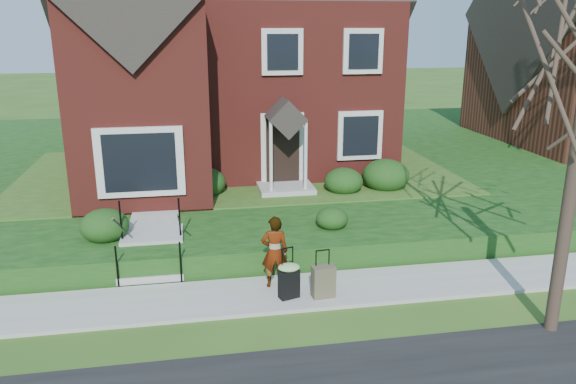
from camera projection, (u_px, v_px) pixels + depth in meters
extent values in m
plane|color=#2D5119|center=(273.00, 296.00, 11.51)|extent=(120.00, 120.00, 0.00)
cube|color=#9E9B93|center=(273.00, 294.00, 11.50)|extent=(60.00, 1.60, 0.08)
cube|color=#103B10|center=(331.00, 157.00, 22.38)|extent=(44.00, 20.00, 0.60)
cube|color=#9E9B93|center=(158.00, 201.00, 15.63)|extent=(1.20, 6.00, 0.06)
cube|color=maroon|center=(231.00, 85.00, 20.01)|extent=(10.00, 8.00, 5.40)
cube|color=maroon|center=(140.00, 104.00, 15.01)|extent=(3.60, 2.40, 5.40)
cube|color=silver|center=(140.00, 161.00, 14.29)|extent=(2.20, 0.30, 1.80)
cube|color=black|center=(283.00, 153.00, 16.85)|extent=(1.00, 0.12, 2.10)
cube|color=black|center=(360.00, 135.00, 17.13)|extent=(1.40, 0.10, 1.50)
cube|color=#9E9B93|center=(151.00, 277.00, 11.99)|extent=(1.40, 0.30, 0.15)
cube|color=#9E9B93|center=(151.00, 265.00, 12.23)|extent=(1.40, 0.30, 0.15)
cube|color=#9E9B93|center=(151.00, 254.00, 12.47)|extent=(1.40, 0.30, 0.15)
cube|color=#9E9B93|center=(152.00, 242.00, 12.71)|extent=(1.40, 0.30, 0.15)
cube|color=#9E9B93|center=(153.00, 234.00, 13.23)|extent=(1.40, 0.80, 0.15)
cylinder|color=black|center=(117.00, 266.00, 11.64)|extent=(0.04, 0.04, 0.90)
cylinder|color=black|center=(121.00, 220.00, 12.60)|extent=(0.04, 0.04, 0.90)
cylinder|color=black|center=(181.00, 262.00, 11.85)|extent=(0.04, 0.04, 0.90)
cylinder|color=black|center=(179.00, 217.00, 12.81)|extent=(0.04, 0.04, 0.90)
ellipsoid|color=black|center=(105.00, 184.00, 15.57)|extent=(1.42, 1.42, 0.99)
ellipsoid|color=black|center=(204.00, 180.00, 16.25)|extent=(1.26, 1.26, 0.88)
ellipsoid|color=black|center=(344.00, 179.00, 16.50)|extent=(1.14, 1.14, 0.80)
ellipsoid|color=black|center=(386.00, 172.00, 16.84)|extent=(1.41, 1.41, 0.99)
ellipsoid|color=black|center=(104.00, 222.00, 12.88)|extent=(1.10, 1.10, 0.77)
ellipsoid|color=black|center=(332.00, 216.00, 13.63)|extent=(0.78, 0.78, 0.55)
imported|color=#999999|center=(275.00, 252.00, 11.56)|extent=(0.59, 0.42, 1.54)
cube|color=black|center=(289.00, 284.00, 11.19)|extent=(0.45, 0.33, 0.60)
cylinder|color=black|center=(289.00, 249.00, 10.98)|extent=(0.24, 0.10, 0.03)
cylinder|color=black|center=(283.00, 260.00, 11.02)|extent=(0.02, 0.02, 0.45)
cylinder|color=black|center=(295.00, 259.00, 11.06)|extent=(0.02, 0.02, 0.45)
cylinder|color=black|center=(282.00, 297.00, 11.24)|extent=(0.06, 0.07, 0.06)
cylinder|color=black|center=(296.00, 295.00, 11.29)|extent=(0.06, 0.07, 0.06)
ellipsoid|color=#8EC671|center=(289.00, 267.00, 11.08)|extent=(0.53, 0.47, 0.14)
cube|color=brown|center=(323.00, 282.00, 11.22)|extent=(0.48, 0.30, 0.66)
cylinder|color=black|center=(324.00, 252.00, 11.03)|extent=(0.27, 0.05, 0.03)
cylinder|color=black|center=(317.00, 260.00, 11.06)|extent=(0.02, 0.02, 0.32)
cylinder|color=black|center=(331.00, 259.00, 11.10)|extent=(0.02, 0.02, 0.32)
cylinder|color=black|center=(315.00, 296.00, 11.28)|extent=(0.05, 0.06, 0.06)
cylinder|color=black|center=(331.00, 294.00, 11.33)|extent=(0.05, 0.06, 0.06)
cylinder|color=#4A3B2C|center=(567.00, 216.00, 9.63)|extent=(0.23, 0.23, 4.36)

